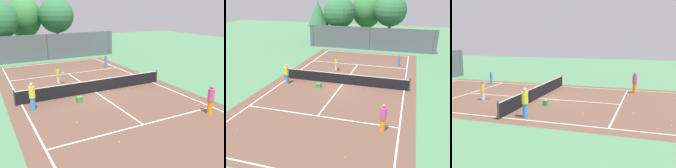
{
  "view_description": "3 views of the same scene",
  "coord_description": "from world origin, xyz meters",
  "views": [
    {
      "loc": [
        -7.64,
        -16.78,
        6.33
      ],
      "look_at": [
        0.16,
        -2.39,
        1.29
      ],
      "focal_mm": 40.18,
      "sensor_mm": 36.0,
      "label": 1
    },
    {
      "loc": [
        5.65,
        -20.45,
        8.24
      ],
      "look_at": [
        0.49,
        -3.16,
        1.22
      ],
      "focal_mm": 39.63,
      "sensor_mm": 36.0,
      "label": 2
    },
    {
      "loc": [
        -19.43,
        -8.43,
        4.8
      ],
      "look_at": [
        0.9,
        -1.84,
        1.1
      ],
      "focal_mm": 44.0,
      "sensor_mm": 36.0,
      "label": 3
    }
  ],
  "objects": [
    {
      "name": "tennis_ball_9",
      "position": [
        -0.93,
        2.24,
        0.03
      ],
      "size": [
        0.07,
        0.07,
        0.07
      ],
      "primitive_type": "sphere",
      "color": "#CCE533",
      "rests_on": "ground_plane"
    },
    {
      "name": "tennis_ball_1",
      "position": [
        0.82,
        7.29,
        0.03
      ],
      "size": [
        0.07,
        0.07,
        0.07
      ],
      "primitive_type": "sphere",
      "color": "#CCE533",
      "rests_on": "ground_plane"
    },
    {
      "name": "court_surface",
      "position": [
        0.0,
        0.0,
        0.0
      ],
      "size": [
        13.0,
        25.0,
        0.01
      ],
      "color": "brown",
      "rests_on": "ground_plane"
    },
    {
      "name": "ground_plane",
      "position": [
        0.0,
        0.0,
        0.0
      ],
      "size": [
        80.0,
        80.0,
        0.0
      ],
      "primitive_type": "plane",
      "color": "#4C8456"
    },
    {
      "name": "tennis_net",
      "position": [
        0.0,
        0.0,
        0.51
      ],
      "size": [
        11.9,
        0.1,
        1.1
      ],
      "color": "#333833",
      "rests_on": "ground_plane"
    },
    {
      "name": "tennis_ball_10",
      "position": [
        -2.17,
        -7.42,
        0.03
      ],
      "size": [
        0.07,
        0.07,
        0.07
      ],
      "primitive_type": "sphere",
      "color": "#CCE533",
      "rests_on": "ground_plane"
    },
    {
      "name": "tennis_ball_4",
      "position": [
        -4.1,
        -9.57,
        0.03
      ],
      "size": [
        0.07,
        0.07,
        0.07
      ],
      "primitive_type": "sphere",
      "color": "#CCE533",
      "rests_on": "ground_plane"
    },
    {
      "name": "tennis_ball_6",
      "position": [
        3.0,
        -10.19,
        0.03
      ],
      "size": [
        0.07,
        0.07,
        0.07
      ],
      "primitive_type": "sphere",
      "color": "#CCE533",
      "rests_on": "ground_plane"
    },
    {
      "name": "player_1",
      "position": [
        4.56,
        7.14,
        0.66
      ],
      "size": [
        0.27,
        0.27,
        1.28
      ],
      "color": "#388CD8",
      "rests_on": "ground_plane"
    },
    {
      "name": "tennis_ball_8",
      "position": [
        0.99,
        -0.23,
        0.03
      ],
      "size": [
        0.07,
        0.07,
        0.07
      ],
      "primitive_type": "sphere",
      "color": "#CCE533",
      "rests_on": "ground_plane"
    },
    {
      "name": "player_3",
      "position": [
        4.5,
        -7.05,
        0.94
      ],
      "size": [
        0.39,
        0.39,
        1.84
      ],
      "color": "orange",
      "rests_on": "ground_plane"
    },
    {
      "name": "tennis_ball_7",
      "position": [
        -0.7,
        -1.7,
        0.03
      ],
      "size": [
        0.07,
        0.07,
        0.07
      ],
      "primitive_type": "sphere",
      "color": "#CCE533",
      "rests_on": "ground_plane"
    },
    {
      "name": "tennis_ball_11",
      "position": [
        2.47,
        -0.81,
        0.03
      ],
      "size": [
        0.07,
        0.07,
        0.07
      ],
      "primitive_type": "sphere",
      "color": "#CCE533",
      "rests_on": "ground_plane"
    },
    {
      "name": "tennis_ball_0",
      "position": [
        -3.21,
        -4.41,
        0.03
      ],
      "size": [
        0.07,
        0.07,
        0.07
      ],
      "primitive_type": "sphere",
      "color": "#CCE533",
      "rests_on": "ground_plane"
    },
    {
      "name": "ball_crate",
      "position": [
        -1.83,
        -1.36,
        0.18
      ],
      "size": [
        0.42,
        0.29,
        0.43
      ],
      "color": "green",
      "rests_on": "ground_plane"
    },
    {
      "name": "player_0",
      "position": [
        -1.8,
        3.79,
        0.74
      ],
      "size": [
        0.63,
        0.87,
        1.43
      ],
      "color": "silver",
      "rests_on": "ground_plane"
    },
    {
      "name": "player_2",
      "position": [
        -4.98,
        -1.3,
        0.93
      ],
      "size": [
        0.39,
        0.39,
        1.82
      ],
      "color": "#388CD8",
      "rests_on": "ground_plane"
    },
    {
      "name": "tennis_ball_3",
      "position": [
        4.99,
        -5.77,
        0.03
      ],
      "size": [
        0.07,
        0.07,
        0.07
      ],
      "primitive_type": "sphere",
      "color": "#CCE533",
      "rests_on": "ground_plane"
    }
  ]
}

